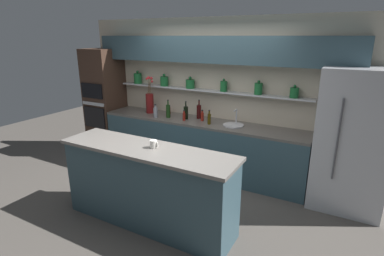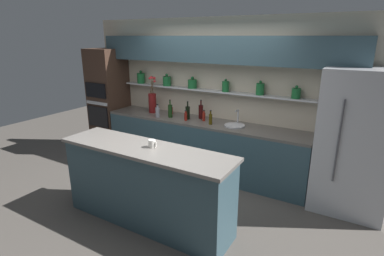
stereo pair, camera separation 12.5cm
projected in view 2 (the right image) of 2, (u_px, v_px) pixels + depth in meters
The scene contains 17 objects.
ground_plane at pixel (168, 205), 4.24m from camera, with size 12.00×12.00×0.00m, color #4C4742.
back_wall_unit at pixel (217, 82), 5.05m from camera, with size 5.20×0.44×2.60m.
back_counter_unit at pixel (201, 146), 5.20m from camera, with size 3.64×0.62×0.92m.
island_counter at pixel (147, 185), 3.73m from camera, with size 2.28×0.61×1.02m.
refrigerator at pixel (354, 143), 3.91m from camera, with size 0.90×0.73×1.92m.
oven_tower at pixel (109, 101), 6.07m from camera, with size 0.62×0.64×2.07m.
flower_vase at pixel (152, 102), 5.57m from camera, with size 0.14×0.17×0.67m.
sink_fixture at pixel (235, 125), 4.77m from camera, with size 0.33×0.33×0.25m.
bottle_wine_0 at pixel (201, 112), 5.18m from camera, with size 0.08×0.08×0.33m.
bottle_wine_1 at pixel (188, 112), 5.15m from camera, with size 0.08×0.08×0.31m.
bottle_oil_2 at pixel (211, 119), 4.84m from camera, with size 0.05×0.05×0.24m.
bottle_sauce_3 at pixel (204, 116), 5.04m from camera, with size 0.05×0.05×0.19m.
bottle_sauce_4 at pixel (171, 110), 5.50m from camera, with size 0.05×0.05×0.17m.
bottle_sauce_5 at pixel (186, 116), 5.06m from camera, with size 0.05×0.05×0.18m.
bottle_wine_6 at pixel (170, 111), 5.26m from camera, with size 0.07×0.07×0.32m.
bottle_spirit_7 at pixel (158, 112), 5.27m from camera, with size 0.07×0.07×0.24m.
coffee_mug at pixel (152, 144), 3.57m from camera, with size 0.11×0.09×0.09m.
Camera 2 is at (2.19, -3.04, 2.30)m, focal length 28.00 mm.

